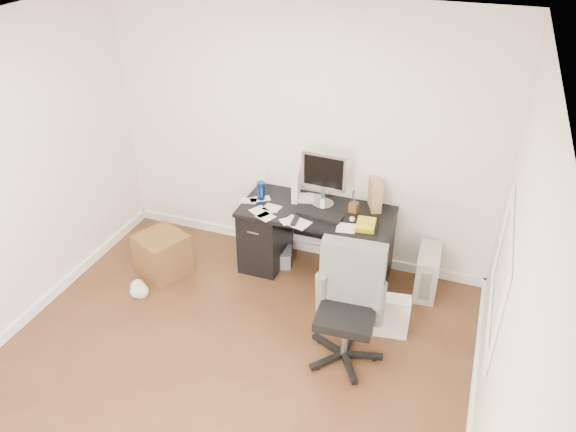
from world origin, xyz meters
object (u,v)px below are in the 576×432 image
at_px(office_chair, 347,309).
at_px(wicker_basket, 162,254).
at_px(keyboard, 320,215).
at_px(lcd_monitor, 324,179).
at_px(desk, 316,240).
at_px(pc_tower, 427,272).

relative_size(office_chair, wicker_basket, 2.43).
bearing_deg(office_chair, keyboard, 115.35).
distance_m(office_chair, wicker_basket, 2.18).
bearing_deg(lcd_monitor, office_chair, -61.02).
bearing_deg(keyboard, desk, 130.12).
relative_size(keyboard, wicker_basket, 1.01).
height_order(keyboard, wicker_basket, keyboard).
xyz_separation_m(keyboard, office_chair, (0.54, -0.99, -0.22)).
relative_size(lcd_monitor, wicker_basket, 1.29).
relative_size(desk, wicker_basket, 3.39).
height_order(lcd_monitor, office_chair, lcd_monitor).
distance_m(desk, keyboard, 0.38).
bearing_deg(office_chair, pc_tower, 62.16).
bearing_deg(wicker_basket, pc_tower, 13.07).
bearing_deg(desk, pc_tower, 3.30).
height_order(lcd_monitor, pc_tower, lcd_monitor).
distance_m(desk, wicker_basket, 1.59).
height_order(keyboard, pc_tower, keyboard).
xyz_separation_m(desk, office_chair, (0.61, -1.09, 0.14)).
height_order(lcd_monitor, wicker_basket, lcd_monitor).
bearing_deg(pc_tower, office_chair, -117.86).
distance_m(lcd_monitor, keyboard, 0.35).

